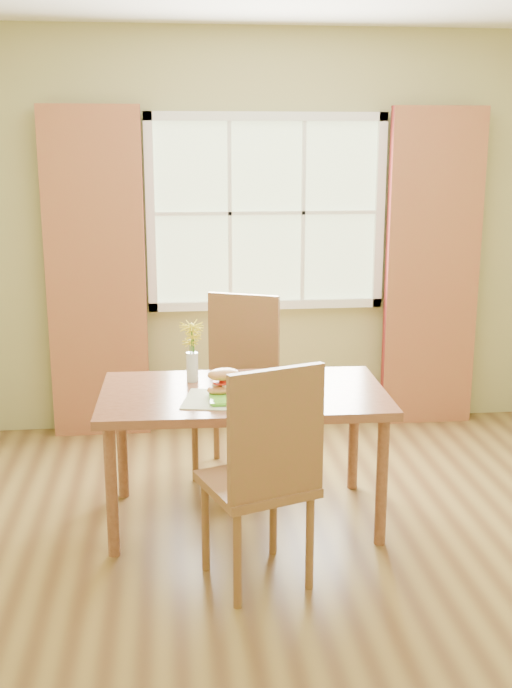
{
  "coord_description": "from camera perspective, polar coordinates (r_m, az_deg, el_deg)",
  "views": [
    {
      "loc": [
        -0.67,
        -3.58,
        1.96
      ],
      "look_at": [
        -0.24,
        0.32,
        0.98
      ],
      "focal_mm": 42.0,
      "sensor_mm": 36.0,
      "label": 1
    }
  ],
  "objects": [
    {
      "name": "chair_far",
      "position": [
        4.87,
        -1.24,
        -2.28
      ],
      "size": [
        0.59,
        0.59,
        1.08
      ],
      "rotation": [
        0.0,
        0.0,
        -0.42
      ],
      "color": "brown",
      "rests_on": "room"
    },
    {
      "name": "room",
      "position": [
        3.7,
        4.28,
        4.51
      ],
      "size": [
        4.24,
        3.84,
        2.74
      ],
      "color": "brown",
      "rests_on": "ground"
    },
    {
      "name": "curtain_left",
      "position": [
        5.45,
        -11.27,
        4.72
      ],
      "size": [
        0.65,
        0.08,
        2.2
      ],
      "primitive_type": "cube",
      "color": "maroon",
      "rests_on": "room"
    },
    {
      "name": "plate",
      "position": [
        4.0,
        -1.73,
        -3.89
      ],
      "size": [
        0.23,
        0.23,
        0.01
      ],
      "primitive_type": "cube",
      "rotation": [
        0.0,
        0.0,
        -0.01
      ],
      "color": "#6ADB36",
      "rests_on": "placemat"
    },
    {
      "name": "window",
      "position": [
        5.52,
        0.74,
        9.28
      ],
      "size": [
        1.62,
        0.06,
        1.32
      ],
      "color": "beige",
      "rests_on": "room"
    },
    {
      "name": "flower_vase",
      "position": [
        4.29,
        -4.56,
        -0.02
      ],
      "size": [
        0.13,
        0.13,
        0.33
      ],
      "color": "silver",
      "rests_on": "dining_table"
    },
    {
      "name": "water_glass",
      "position": [
        4.07,
        3.04,
        -2.99
      ],
      "size": [
        0.08,
        0.08,
        0.11
      ],
      "color": "silver",
      "rests_on": "dining_table"
    },
    {
      "name": "croissant_sandwich",
      "position": [
        4.05,
        -2.34,
        -2.65
      ],
      "size": [
        0.21,
        0.18,
        0.13
      ],
      "rotation": [
        0.0,
        0.0,
        0.46
      ],
      "color": "#D28447",
      "rests_on": "plate"
    },
    {
      "name": "curtain_right",
      "position": [
        5.73,
        12.38,
        5.1
      ],
      "size": [
        0.65,
        0.08,
        2.2
      ],
      "primitive_type": "cube",
      "color": "maroon",
      "rests_on": "room"
    },
    {
      "name": "chair_near",
      "position": [
        3.55,
        0.69,
        -8.82
      ],
      "size": [
        0.56,
        0.56,
        1.06
      ],
      "rotation": [
        0.0,
        0.0,
        0.35
      ],
      "color": "brown",
      "rests_on": "room"
    },
    {
      "name": "placemat",
      "position": [
        4.01,
        -1.86,
        -3.98
      ],
      "size": [
        0.51,
        0.41,
        0.01
      ],
      "primitive_type": "cube",
      "rotation": [
        0.0,
        0.0,
        -0.21
      ],
      "color": "silver",
      "rests_on": "dining_table"
    },
    {
      "name": "dining_table",
      "position": [
        4.18,
        -0.9,
        -4.31
      ],
      "size": [
        1.49,
        0.86,
        0.72
      ],
      "rotation": [
        0.0,
        0.0,
        -0.02
      ],
      "color": "brown",
      "rests_on": "room"
    }
  ]
}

